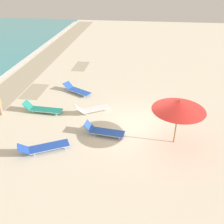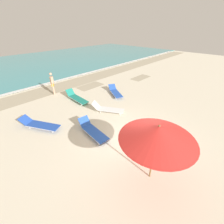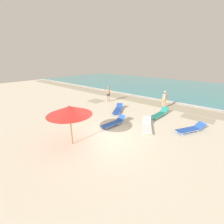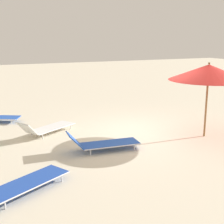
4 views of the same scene
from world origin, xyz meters
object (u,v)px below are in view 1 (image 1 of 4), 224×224
(sun_lounger_beside_umbrella, at_px, (42,109))
(beach_umbrella, at_px, (179,105))
(sun_lounger_near_water_left, at_px, (92,109))
(sun_lounger_near_water_right, at_px, (44,147))
(sun_lounger_mid_beach_solo, at_px, (104,131))
(sun_lounger_under_umbrella, at_px, (77,90))

(sun_lounger_beside_umbrella, bearing_deg, beach_umbrella, -101.61)
(beach_umbrella, bearing_deg, sun_lounger_beside_umbrella, 74.88)
(sun_lounger_near_water_left, distance_m, sun_lounger_near_water_right, 4.06)
(sun_lounger_near_water_left, xyz_separation_m, sun_lounger_mid_beach_solo, (-2.16, -1.04, 0.00))
(sun_lounger_under_umbrella, bearing_deg, sun_lounger_mid_beach_solo, -121.39)
(sun_lounger_mid_beach_solo, bearing_deg, sun_lounger_under_umbrella, 36.00)
(sun_lounger_near_water_left, bearing_deg, sun_lounger_beside_umbrella, 67.54)
(sun_lounger_beside_umbrella, xyz_separation_m, sun_lounger_near_water_left, (0.36, -2.88, 0.00))
(sun_lounger_under_umbrella, height_order, sun_lounger_near_water_left, sun_lounger_near_water_left)
(sun_lounger_under_umbrella, bearing_deg, sun_lounger_near_water_left, -118.52)
(sun_lounger_under_umbrella, bearing_deg, sun_lounger_beside_umbrella, -176.60)
(sun_lounger_near_water_right, height_order, sun_lounger_mid_beach_solo, sun_lounger_mid_beach_solo)
(sun_lounger_near_water_right, xyz_separation_m, sun_lounger_mid_beach_solo, (1.61, -2.54, 0.01))
(beach_umbrella, xyz_separation_m, sun_lounger_under_umbrella, (4.78, 6.02, -1.82))
(beach_umbrella, distance_m, sun_lounger_under_umbrella, 7.90)
(sun_lounger_under_umbrella, xyz_separation_m, sun_lounger_near_water_left, (-2.42, -1.52, 0.01))
(beach_umbrella, distance_m, sun_lounger_mid_beach_solo, 3.92)
(sun_lounger_near_water_left, height_order, sun_lounger_near_water_right, sun_lounger_near_water_left)
(sun_lounger_near_water_right, bearing_deg, sun_lounger_near_water_left, -48.84)
(sun_lounger_under_umbrella, relative_size, sun_lounger_beside_umbrella, 0.93)
(sun_lounger_under_umbrella, relative_size, sun_lounger_mid_beach_solo, 1.03)
(beach_umbrella, height_order, sun_lounger_near_water_right, beach_umbrella)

